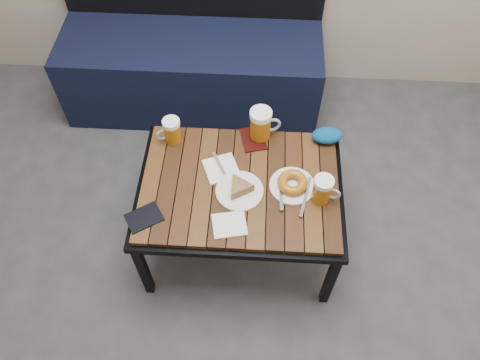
# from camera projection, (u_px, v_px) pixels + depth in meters

# --- Properties ---
(bench) EXTENTS (1.40, 0.50, 0.95)m
(bench) POSITION_uv_depth(u_px,v_px,m) (193.00, 63.00, 2.61)
(bench) COLOR black
(bench) RESTS_ON ground
(cafe_table) EXTENTS (0.84, 0.62, 0.47)m
(cafe_table) POSITION_uv_depth(u_px,v_px,m) (240.00, 190.00, 1.93)
(cafe_table) COLOR black
(cafe_table) RESTS_ON ground
(beer_mug_left) EXTENTS (0.11, 0.09, 0.12)m
(beer_mug_left) POSITION_uv_depth(u_px,v_px,m) (172.00, 131.00, 1.98)
(beer_mug_left) COLOR #9D560C
(beer_mug_left) RESTS_ON cafe_table
(beer_mug_centre) EXTENTS (0.14, 0.11, 0.15)m
(beer_mug_centre) POSITION_uv_depth(u_px,v_px,m) (261.00, 124.00, 1.98)
(beer_mug_centre) COLOR #9D560C
(beer_mug_centre) RESTS_ON cafe_table
(beer_mug_right) EXTENTS (0.12, 0.09, 0.12)m
(beer_mug_right) POSITION_uv_depth(u_px,v_px,m) (323.00, 190.00, 1.80)
(beer_mug_right) COLOR #9D560C
(beer_mug_right) RESTS_ON cafe_table
(plate_pie) EXTENTS (0.19, 0.19, 0.05)m
(plate_pie) POSITION_uv_depth(u_px,v_px,m) (239.00, 189.00, 1.85)
(plate_pie) COLOR white
(plate_pie) RESTS_ON cafe_table
(plate_bagel) EXTENTS (0.18, 0.24, 0.05)m
(plate_bagel) POSITION_uv_depth(u_px,v_px,m) (292.00, 184.00, 1.87)
(plate_bagel) COLOR white
(plate_bagel) RESTS_ON cafe_table
(napkin_left) EXTENTS (0.17, 0.17, 0.01)m
(napkin_left) POSITION_uv_depth(u_px,v_px,m) (221.00, 169.00, 1.93)
(napkin_left) COLOR white
(napkin_left) RESTS_ON cafe_table
(napkin_right) EXTENTS (0.15, 0.13, 0.01)m
(napkin_right) POSITION_uv_depth(u_px,v_px,m) (229.00, 225.00, 1.78)
(napkin_right) COLOR white
(napkin_right) RESTS_ON cafe_table
(passport_navy) EXTENTS (0.16, 0.15, 0.01)m
(passport_navy) POSITION_uv_depth(u_px,v_px,m) (144.00, 217.00, 1.80)
(passport_navy) COLOR black
(passport_navy) RESTS_ON cafe_table
(passport_burgundy) EXTENTS (0.13, 0.15, 0.01)m
(passport_burgundy) POSITION_uv_depth(u_px,v_px,m) (253.00, 139.00, 2.02)
(passport_burgundy) COLOR black
(passport_burgundy) RESTS_ON cafe_table
(knit_pouch) EXTENTS (0.15, 0.11, 0.06)m
(knit_pouch) POSITION_uv_depth(u_px,v_px,m) (327.00, 135.00, 2.00)
(knit_pouch) COLOR navy
(knit_pouch) RESTS_ON cafe_table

